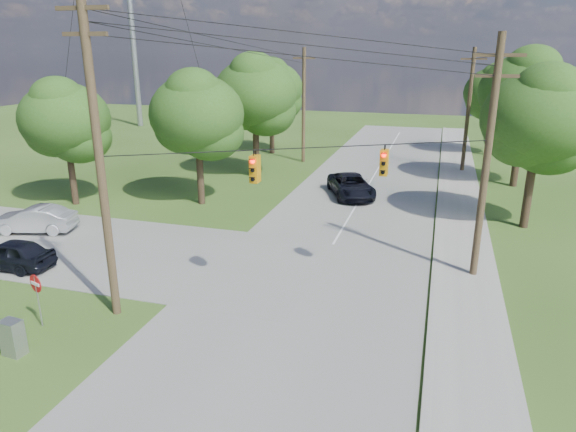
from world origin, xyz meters
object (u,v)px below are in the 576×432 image
(pole_ne, at_px, (487,158))
(control_cabinet, at_px, (13,338))
(do_not_enter_sign, at_px, (36,289))
(pole_north_w, at_px, (304,105))
(pole_north_e, at_px, (468,110))
(car_main_north, at_px, (351,186))
(car_cross_dark, at_px, (11,254))
(pole_sw, at_px, (99,156))
(car_cross_silver, at_px, (34,219))

(pole_ne, height_order, control_cabinet, pole_ne)
(do_not_enter_sign, bearing_deg, pole_north_w, 104.21)
(pole_north_e, distance_m, car_main_north, 13.66)
(car_cross_dark, distance_m, car_main_north, 21.32)
(car_main_north, bearing_deg, car_cross_dark, -151.22)
(pole_north_w, relative_size, control_cabinet, 7.91)
(pole_sw, distance_m, car_cross_silver, 13.11)
(do_not_enter_sign, bearing_deg, car_main_north, 86.46)
(pole_sw, bearing_deg, pole_north_w, 90.77)
(pole_ne, distance_m, car_main_north, 14.62)
(pole_ne, xyz_separation_m, car_main_north, (-7.65, 11.55, -4.68))
(pole_ne, xyz_separation_m, pole_north_w, (-13.90, 22.00, -0.34))
(car_cross_silver, xyz_separation_m, car_main_north, (15.70, 12.44, 0.02))
(pole_north_e, xyz_separation_m, car_cross_dark, (-20.70, -27.30, -4.40))
(pole_north_w, bearing_deg, car_cross_dark, -103.99)
(pole_ne, xyz_separation_m, control_cabinet, (-15.09, -11.08, -4.84))
(pole_north_e, xyz_separation_m, pole_north_w, (-13.90, 0.00, 0.00))
(control_cabinet, bearing_deg, pole_north_e, 71.23)
(pole_sw, height_order, pole_ne, pole_sw)
(car_main_north, bearing_deg, pole_sw, -130.45)
(pole_sw, xyz_separation_m, car_cross_silver, (-9.85, 6.71, -5.46))
(pole_north_e, bearing_deg, control_cabinet, -114.52)
(pole_ne, bearing_deg, pole_north_e, 90.00)
(pole_ne, height_order, car_cross_dark, pole_ne)
(pole_sw, distance_m, pole_ne, 15.51)
(pole_ne, bearing_deg, do_not_enter_sign, -149.17)
(pole_sw, bearing_deg, do_not_enter_sign, -140.68)
(control_cabinet, distance_m, do_not_enter_sign, 2.06)
(pole_north_w, xyz_separation_m, car_main_north, (6.25, -10.45, -4.34))
(pole_ne, height_order, pole_north_w, pole_ne)
(pole_north_e, bearing_deg, car_cross_silver, -135.57)
(car_main_north, bearing_deg, car_cross_silver, -165.06)
(pole_sw, xyz_separation_m, pole_ne, (13.50, 7.60, -0.76))
(pole_north_e, xyz_separation_m, do_not_enter_sign, (-15.56, -31.29, -3.59))
(control_cabinet, bearing_deg, do_not_enter_sign, 110.39)
(car_cross_silver, height_order, car_main_north, car_main_north)
(control_cabinet, relative_size, do_not_enter_sign, 0.61)
(pole_north_e, height_order, car_cross_dark, pole_north_e)
(pole_ne, height_order, pole_north_e, pole_ne)
(pole_ne, xyz_separation_m, car_cross_silver, (-23.35, -0.89, -4.70))
(pole_north_w, bearing_deg, control_cabinet, -92.06)
(car_cross_dark, distance_m, car_cross_silver, 5.14)
(pole_north_e, distance_m, car_cross_silver, 32.98)
(car_cross_dark, height_order, car_cross_silver, car_cross_silver)
(pole_ne, height_order, car_main_north, pole_ne)
(do_not_enter_sign, bearing_deg, car_cross_dark, 159.47)
(pole_north_e, bearing_deg, do_not_enter_sign, -116.44)
(pole_north_e, bearing_deg, pole_sw, -114.52)
(pole_sw, distance_m, pole_north_w, 29.62)
(pole_ne, bearing_deg, pole_sw, -150.62)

